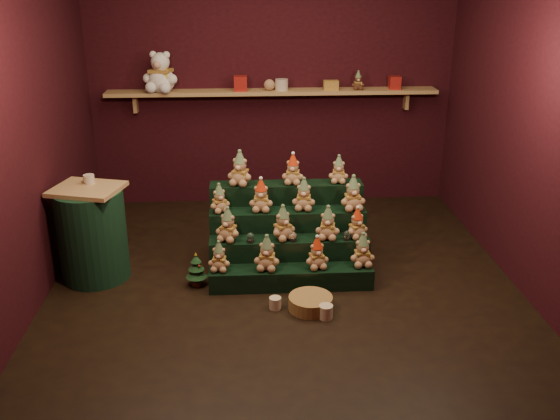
{
  "coord_description": "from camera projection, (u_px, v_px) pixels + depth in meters",
  "views": [
    {
      "loc": [
        -0.31,
        -4.91,
        2.58
      ],
      "look_at": [
        -0.01,
        0.25,
        0.55
      ],
      "focal_mm": 40.0,
      "sensor_mm": 36.0,
      "label": 1
    }
  ],
  "objects": [
    {
      "name": "side_table",
      "position": [
        92.0,
        233.0,
        5.4
      ],
      "size": [
        0.65,
        0.59,
        0.84
      ],
      "rotation": [
        0.0,
        0.0,
        -0.28
      ],
      "color": "tan",
      "rests_on": "ground"
    },
    {
      "name": "white_bear",
      "position": [
        160.0,
        66.0,
        6.59
      ],
      "size": [
        0.46,
        0.43,
        0.54
      ],
      "primitive_type": null,
      "rotation": [
        0.0,
        0.0,
        -0.26
      ],
      "color": "white",
      "rests_on": "back_shelf"
    },
    {
      "name": "riser_tier_midback",
      "position": [
        288.0,
        238.0,
        5.68
      ],
      "size": [
        1.4,
        0.22,
        0.54
      ],
      "primitive_type": "cube",
      "color": "black",
      "rests_on": "ground"
    },
    {
      "name": "left_wall",
      "position": [
        24.0,
        127.0,
        4.9
      ],
      "size": [
        0.1,
        4.0,
        2.8
      ],
      "primitive_type": "cube",
      "color": "black",
      "rests_on": "ground"
    },
    {
      "name": "riser_tier_front",
      "position": [
        291.0,
        278.0,
        5.34
      ],
      "size": [
        1.4,
        0.22,
        0.18
      ],
      "primitive_type": "cube",
      "color": "black",
      "rests_on": "ground"
    },
    {
      "name": "riser_tier_midfront",
      "position": [
        289.0,
        257.0,
        5.51
      ],
      "size": [
        1.4,
        0.22,
        0.36
      ],
      "primitive_type": "cube",
      "color": "black",
      "rests_on": "ground"
    },
    {
      "name": "teddy_11",
      "position": [
        353.0,
        193.0,
        5.54
      ],
      "size": [
        0.24,
        0.22,
        0.31
      ],
      "primitive_type": null,
      "rotation": [
        0.0,
        0.0,
        0.08
      ],
      "color": "tan",
      "rests_on": "riser_tier_midback"
    },
    {
      "name": "riser_tier_back",
      "position": [
        286.0,
        219.0,
        5.85
      ],
      "size": [
        1.4,
        0.22,
        0.72
      ],
      "primitive_type": "cube",
      "color": "black",
      "rests_on": "ground"
    },
    {
      "name": "front_wall",
      "position": [
        310.0,
        220.0,
        3.1
      ],
      "size": [
        4.0,
        0.1,
        2.8
      ],
      "primitive_type": "cube",
      "color": "black",
      "rests_on": "ground"
    },
    {
      "name": "back_wall",
      "position": [
        272.0,
        80.0,
        6.91
      ],
      "size": [
        4.0,
        0.1,
        2.8
      ],
      "primitive_type": "cube",
      "color": "black",
      "rests_on": "ground"
    },
    {
      "name": "teddy_5",
      "position": [
        283.0,
        223.0,
        5.38
      ],
      "size": [
        0.29,
        0.28,
        0.3
      ],
      "primitive_type": null,
      "rotation": [
        0.0,
        0.0,
        0.53
      ],
      "color": "tan",
      "rests_on": "riser_tier_midfront"
    },
    {
      "name": "right_wall",
      "position": [
        532.0,
        120.0,
        5.12
      ],
      "size": [
        0.1,
        4.0,
        2.8
      ],
      "primitive_type": "cube",
      "color": "black",
      "rests_on": "ground"
    },
    {
      "name": "table_ornament",
      "position": [
        89.0,
        179.0,
        5.33
      ],
      "size": [
        0.09,
        0.09,
        0.07
      ],
      "primitive_type": "cylinder",
      "color": "beige",
      "rests_on": "side_table"
    },
    {
      "name": "brown_bear",
      "position": [
        358.0,
        81.0,
        6.76
      ],
      "size": [
        0.14,
        0.13,
        0.2
      ],
      "primitive_type": null,
      "rotation": [
        0.0,
        0.0,
        -0.0
      ],
      "color": "#4E291A",
      "rests_on": "back_shelf"
    },
    {
      "name": "mini_christmas_tree",
      "position": [
        196.0,
        269.0,
        5.35
      ],
      "size": [
        0.19,
        0.19,
        0.31
      ],
      "rotation": [
        0.0,
        0.0,
        -0.22
      ],
      "color": "#4C2D1B",
      "rests_on": "ground"
    },
    {
      "name": "snow_globe_b",
      "position": [
        293.0,
        237.0,
        5.37
      ],
      "size": [
        0.06,
        0.06,
        0.09
      ],
      "color": "black",
      "rests_on": "riser_tier_midfront"
    },
    {
      "name": "mug_right",
      "position": [
        326.0,
        312.0,
        4.88
      ],
      "size": [
        0.11,
        0.11,
        0.11
      ],
      "primitive_type": "cylinder",
      "color": "beige",
      "rests_on": "ground"
    },
    {
      "name": "snow_globe_a",
      "position": [
        250.0,
        237.0,
        5.35
      ],
      "size": [
        0.07,
        0.07,
        0.09
      ],
      "color": "black",
      "rests_on": "riser_tier_midfront"
    },
    {
      "name": "snow_globe_c",
      "position": [
        347.0,
        235.0,
        5.4
      ],
      "size": [
        0.06,
        0.06,
        0.09
      ],
      "color": "black",
      "rests_on": "riser_tier_midfront"
    },
    {
      "name": "teddy_1",
      "position": [
        267.0,
        253.0,
        5.24
      ],
      "size": [
        0.25,
        0.23,
        0.3
      ],
      "primitive_type": null,
      "rotation": [
        0.0,
        0.0,
        -0.18
      ],
      "color": "tan",
      "rests_on": "riser_tier_front"
    },
    {
      "name": "teddy_14",
      "position": [
        339.0,
        169.0,
        5.69
      ],
      "size": [
        0.2,
        0.19,
        0.25
      ],
      "primitive_type": null,
      "rotation": [
        0.0,
        0.0,
        -0.14
      ],
      "color": "tan",
      "rests_on": "riser_tier_back"
    },
    {
      "name": "gift_tin_cream",
      "position": [
        282.0,
        85.0,
        6.74
      ],
      "size": [
        0.14,
        0.14,
        0.12
      ],
      "primitive_type": "cylinder",
      "color": "beige",
      "rests_on": "back_shelf"
    },
    {
      "name": "back_shelf",
      "position": [
        273.0,
        92.0,
        6.79
      ],
      "size": [
        3.6,
        0.26,
        0.24
      ],
      "color": "tan",
      "rests_on": "ground"
    },
    {
      "name": "teddy_10",
      "position": [
        304.0,
        194.0,
        5.54
      ],
      "size": [
        0.23,
        0.22,
        0.29
      ],
      "primitive_type": null,
      "rotation": [
        0.0,
        0.0,
        -0.15
      ],
      "color": "tan",
      "rests_on": "riser_tier_midback"
    },
    {
      "name": "teddy_7",
      "position": [
        357.0,
        223.0,
        5.41
      ],
      "size": [
        0.24,
        0.23,
        0.27
      ],
      "primitive_type": null,
      "rotation": [
        0.0,
        0.0,
        0.38
      ],
      "color": "tan",
      "rests_on": "riser_tier_midfront"
    },
    {
      "name": "ground",
      "position": [
        283.0,
        278.0,
        5.52
      ],
      "size": [
        4.0,
        4.0,
        0.0
      ],
      "primitive_type": "plane",
      "color": "black",
      "rests_on": "ground"
    },
    {
      "name": "gift_tin_red_a",
      "position": [
        241.0,
        83.0,
        6.71
      ],
      "size": [
        0.14,
        0.14,
        0.16
      ],
      "primitive_type": "cube",
      "color": "#B3211B",
      "rests_on": "back_shelf"
    },
    {
      "name": "teddy_13",
      "position": [
        293.0,
        169.0,
        5.66
      ],
      "size": [
        0.23,
        0.21,
        0.28
      ],
      "primitive_type": null,
      "rotation": [
        0.0,
        0.0,
        -0.18
      ],
      "color": "tan",
      "rests_on": "riser_tier_back"
    },
    {
      "name": "teddy_12",
      "position": [
        240.0,
        168.0,
        5.62
      ],
      "size": [
        0.28,
        0.26,
        0.31
      ],
      "primitive_type": null,
      "rotation": [
        0.0,
        0.0,
        -0.34
      ],
      "color": "tan",
      "rests_on": "riser_tier_back"
    },
    {
      "name": "teddy_8",
      "position": [
        219.0,
        198.0,
        5.5
      ],
      "size": [
        0.23,
        0.23,
        0.26
      ],
      "primitive_type": null,
      "rotation": [
        0.0,
        0.0,
        0.43
      ],
      "color": "tan",
      "rests_on": "riser_tier_midback"
    },
    {
      "name": "teddy_2",
      "position": [
        317.0,
        253.0,
        5.26
      ],
      "size": [
        0.23,
        0.21,
        0.28
      ],
      "primitive_type": null,
      "rotation": [
        0.0,
        0.0,
        0.2
      ],
      "color": "tan",
      "rests_on": "riser_tier_front"
    },
    {
      "name": "mug_left",
      "position": [
        275.0,
        303.0,
        5.02
      ],
      "size": [
        0.1,
        0.1,
        0.1
      ],
      "primitive_type": "cylinder",
      "color": "beige",
      "rests_on": "ground"
    },
    {
      "name": "teddy_6",
      "position": [
        328.0,
        223.0,
        5.39
      ],
      "size": [
        0.24,
        0.22,
        0.29
      ],
      "primitive_type": null,
      "rotation": [
        0.0,
        0.0,
        -0.17
      ],
      "color": "tan",
      "rests_on": "riser_tier_midfront"
    },
    {
      "name": "teddy_4",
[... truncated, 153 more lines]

